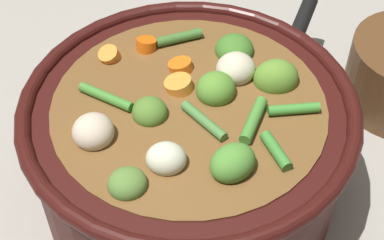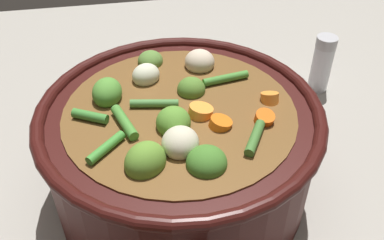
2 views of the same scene
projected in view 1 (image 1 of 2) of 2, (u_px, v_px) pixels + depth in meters
ground_plane at (189, 184)px, 0.60m from camera, size 1.10×1.10×0.00m
cooking_pot at (189, 143)px, 0.55m from camera, size 0.31×0.31×0.14m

